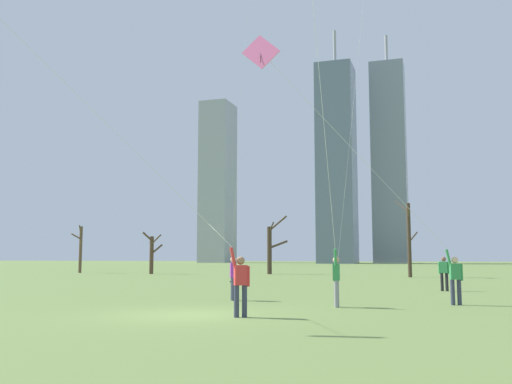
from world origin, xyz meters
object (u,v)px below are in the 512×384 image
kite_flyer_far_back_red (332,232)px  bystander_strolling_midfield (233,276)px  kite_flyer_foreground_left_white (145,181)px  kite_flyer_midfield_center_pink (408,222)px  bystander_watching_nearby (444,272)px  bare_tree_leftmost (80,247)px  bare_tree_rightmost (152,252)px  bare_tree_left_of_center (271,247)px  bare_tree_right_of_center (409,237)px

kite_flyer_far_back_red → bystander_strolling_midfield: bearing=152.1°
kite_flyer_foreground_left_white → kite_flyer_midfield_center_pink: 9.23m
kite_flyer_foreground_left_white → kite_flyer_midfield_center_pink: size_ratio=1.28×
kite_flyer_foreground_left_white → bystander_watching_nearby: 17.03m
kite_flyer_midfield_center_pink → bare_tree_leftmost: size_ratio=2.02×
bystander_strolling_midfield → kite_flyer_midfield_center_pink: bearing=0.4°
kite_flyer_far_back_red → bare_tree_leftmost: (-31.98, 32.43, 0.18)m
kite_flyer_midfield_center_pink → bare_tree_rightmost: bearing=131.2°
bare_tree_left_of_center → bare_tree_leftmost: (-19.87, -1.79, 0.06)m
kite_flyer_foreground_left_white → kite_flyer_far_back_red: kite_flyer_far_back_red is taller
bare_tree_right_of_center → bare_tree_leftmost: bare_tree_right_of_center is taller
bystander_watching_nearby → bare_tree_rightmost: 33.52m
bystander_strolling_midfield → bare_tree_right_of_center: bearing=79.6°
kite_flyer_foreground_left_white → kite_flyer_far_back_red: bearing=42.6°
kite_flyer_foreground_left_white → kite_flyer_far_back_red: 6.17m
kite_flyer_foreground_left_white → bare_tree_rightmost: (-18.71, 35.35, -1.65)m
bare_tree_left_of_center → bare_tree_leftmost: bearing=-174.8°
bare_tree_rightmost → bystander_strolling_midfield: bearing=-56.8°
kite_flyer_midfield_center_pink → kite_flyer_far_back_red: bearing=-134.6°
kite_flyer_foreground_left_white → bare_tree_leftmost: kite_flyer_foreground_left_white is taller
kite_flyer_foreground_left_white → bare_tree_leftmost: size_ratio=2.59×
kite_flyer_far_back_red → bystander_watching_nearby: bearing=72.7°
kite_flyer_foreground_left_white → bare_tree_left_of_center: kite_flyer_foreground_left_white is taller
bare_tree_left_of_center → kite_flyer_midfield_center_pink: bearing=-65.9°
kite_flyer_foreground_left_white → bare_tree_left_of_center: bearing=101.3°
bare_tree_left_of_center → bare_tree_leftmost: bare_tree_left_of_center is taller
kite_flyer_midfield_center_pink → bystander_watching_nearby: kite_flyer_midfield_center_pink is taller
bare_tree_left_of_center → kite_flyer_far_back_red: bearing=-70.5°
bare_tree_rightmost → bare_tree_left_of_center: bare_tree_left_of_center is taller
kite_flyer_foreground_left_white → kite_flyer_far_back_red: size_ratio=0.90×
bare_tree_rightmost → bare_tree_leftmost: bare_tree_leftmost is taller
kite_flyer_foreground_left_white → bystander_strolling_midfield: kite_flyer_foreground_left_white is taller
bare_tree_leftmost → kite_flyer_foreground_left_white: bearing=-53.0°
bystander_strolling_midfield → bare_tree_leftmost: 41.12m
kite_flyer_midfield_center_pink → bare_tree_rightmost: size_ratio=2.42×
bare_tree_rightmost → bare_tree_left_of_center: size_ratio=0.72×
kite_flyer_midfield_center_pink → bystander_watching_nearby: size_ratio=6.01×
bare_tree_right_of_center → bare_tree_leftmost: size_ratio=1.30×
kite_flyer_midfield_center_pink → bare_tree_right_of_center: bearing=92.9°
bystander_strolling_midfield → bare_tree_left_of_center: bare_tree_left_of_center is taller
kite_flyer_foreground_left_white → bare_tree_leftmost: (-27.54, 36.52, -1.11)m
bare_tree_left_of_center → bystander_strolling_midfield: bearing=-76.1°
kite_flyer_far_back_red → bare_tree_leftmost: kite_flyer_far_back_red is taller
kite_flyer_foreground_left_white → bystander_watching_nearby: kite_flyer_foreground_left_white is taller
bystander_strolling_midfield → bare_tree_rightmost: (-18.99, 29.06, 1.13)m
bystander_watching_nearby → bystander_strolling_midfield: size_ratio=1.00×
kite_flyer_midfield_center_pink → kite_flyer_far_back_red: size_ratio=0.70×
bystander_watching_nearby → bare_tree_leftmost: bare_tree_leftmost is taller
kite_flyer_far_back_red → bystander_watching_nearby: size_ratio=8.58×
kite_flyer_midfield_center_pink → bare_tree_rightmost: kite_flyer_midfield_center_pink is taller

